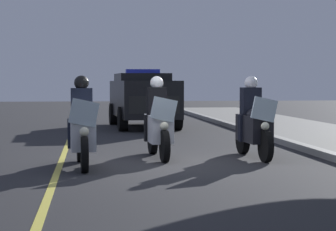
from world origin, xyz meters
The scene contains 7 objects.
ground_plane centered at (0.00, 0.00, 0.00)m, with size 80.00×80.00×0.00m, color #28282B.
curb_strip centered at (0.00, 3.31, 0.07)m, with size 48.00×0.24×0.15m, color #9E9B93.
lane_stripe_center centered at (0.00, -2.19, 0.00)m, with size 48.00×0.12×0.01m, color #E0D14C.
police_motorcycle_lead_left centered at (0.19, -1.75, 0.70)m, with size 2.14×0.60×1.72m.
police_motorcycle_lead_right centered at (-1.00, -0.19, 0.70)m, with size 2.14×0.60×1.72m.
police_motorcycle_trailing centered at (-0.75, 1.80, 0.70)m, with size 2.14×0.60×1.72m.
police_suv centered at (-9.83, 0.24, 1.07)m, with size 5.01×2.31×2.05m.
Camera 1 is at (11.82, -1.59, 1.59)m, focal length 65.88 mm.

